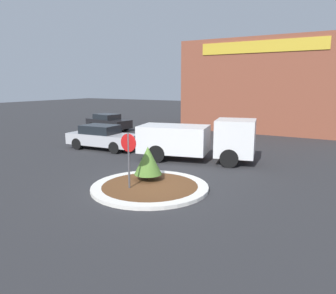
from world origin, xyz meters
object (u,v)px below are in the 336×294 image
at_px(parked_sedan_silver, 103,137).
at_px(parked_sedan_black, 108,122).
at_px(utility_truck, 197,139).
at_px(stop_sign, 129,152).

height_order(parked_sedan_silver, parked_sedan_black, parked_sedan_silver).
bearing_deg(parked_sedan_black, utility_truck, -19.00).
bearing_deg(parked_sedan_silver, parked_sedan_black, 124.41).
bearing_deg(parked_sedan_silver, stop_sign, -45.82).
bearing_deg(stop_sign, parked_sedan_silver, 137.74).
height_order(stop_sign, parked_sedan_silver, stop_sign).
height_order(utility_truck, parked_sedan_black, utility_truck).
relative_size(parked_sedan_silver, parked_sedan_black, 1.02).
distance_m(parked_sedan_silver, parked_sedan_black, 8.56).
bearing_deg(parked_sedan_silver, utility_truck, -2.96).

